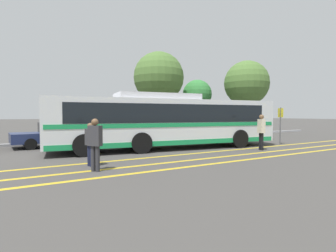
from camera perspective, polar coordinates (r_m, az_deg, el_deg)
The scene contains 16 objects.
ground_plane at distance 14.17m, azimuth -3.02°, elevation -4.95°, with size 220.00×220.00×0.00m, color #423F3D.
lane_strip_0 at distance 12.36m, azimuth 5.18°, elevation -6.03°, with size 0.20×32.29×0.01m, color gold.
lane_strip_1 at distance 11.27m, azimuth 9.36°, elevation -6.89°, with size 0.20×32.29×0.01m, color gold.
lane_strip_2 at distance 10.49m, azimuth 13.07°, elevation -7.62°, with size 0.20×32.29×0.01m, color gold.
curb_strip at distance 19.08m, azimuth -8.33°, elevation -2.82°, with size 40.29×0.36×0.15m, color #99999E.
transit_bus at distance 14.07m, azimuth -0.07°, elevation 1.16°, with size 12.79×4.10×2.93m.
parked_car_1 at distance 16.46m, azimuth -23.03°, elevation -1.65°, with size 4.77×2.25×1.39m.
parked_car_2 at distance 18.28m, azimuth -1.45°, elevation -1.25°, with size 4.67×1.83×1.21m.
parked_car_3 at distance 21.48m, azimuth 10.79°, elevation -0.49°, with size 4.49×2.11×1.45m.
pedestrian_0 at distance 9.68m, azimuth -16.55°, elevation -3.34°, with size 0.31×0.46×1.54m.
pedestrian_1 at distance 14.34m, azimuth 19.65°, elevation -0.75°, with size 0.35×0.47×1.84m.
pedestrian_2 at distance 8.73m, azimuth -15.57°, elevation -3.26°, with size 0.44×0.46×1.71m.
bus_stop_sign at distance 17.47m, azimuth 23.28°, elevation 1.00°, with size 0.08×0.40×2.27m.
tree_0 at distance 27.83m, azimuth 6.37°, elevation 6.82°, with size 3.06×3.06×5.49m.
tree_1 at distance 25.83m, azimuth -2.03°, elevation 10.54°, with size 4.87×4.87×7.90m.
tree_2 at distance 28.48m, azimuth 16.73°, elevation 8.90°, with size 4.57×4.57×7.36m.
Camera 1 is at (-6.44, -12.48, 1.83)m, focal length 28.00 mm.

